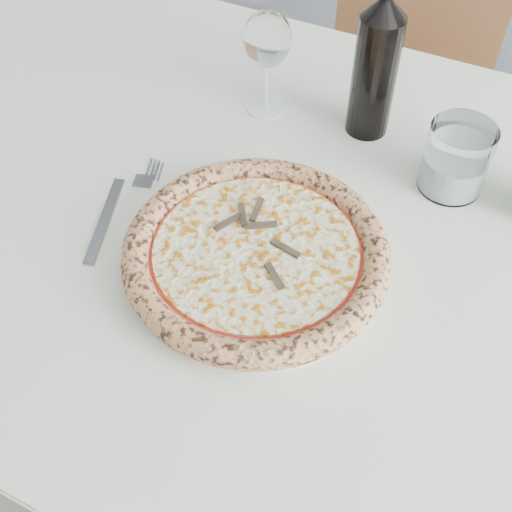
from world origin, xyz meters
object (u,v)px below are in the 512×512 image
Objects in this scene: wine_glass at (267,42)px; tumbler at (455,162)px; chair_far at (414,54)px; wine_bottle at (376,65)px; pizza at (256,253)px; dining_table at (291,256)px; plate at (256,262)px.

wine_glass reaches higher than tumbler.
chair_far is 0.68m from wine_bottle.
wine_bottle reaches higher than chair_far.
pizza is 3.31× the size of tumbler.
wine_bottle is (-0.15, 0.06, 0.07)m from tumbler.
wine_bottle is at bearing 86.98° from dining_table.
dining_table is 0.15m from pizza.
wine_bottle is at bearing 11.12° from wine_glass.
tumbler is at bearing 58.12° from pizza.
wine_bottle is at bearing 87.94° from pizza.
wine_bottle is (0.10, -0.59, 0.33)m from chair_far.
pizza is at bearing -120.00° from plate.
plate is at bearing -90.00° from dining_table.
tumbler is 0.38× the size of wine_bottle.
tumbler reaches higher than plate.
dining_table is at bearing 90.00° from plate.
chair_far is 0.74m from tumbler.
tumbler is (0.24, -0.65, 0.27)m from chair_far.
dining_table is at bearing 90.00° from pizza.
chair_far is 9.57× the size of tumbler.
wine_glass is at bearing -168.88° from wine_bottle.
wine_glass is at bearing 116.58° from pizza.
chair_far is at bearing 99.37° from wine_bottle.
wine_glass reaches higher than dining_table.
tumbler reaches higher than dining_table.
wine_glass is 1.64× the size of tumbler.
chair_far reaches higher than wine_glass.
dining_table is at bearing -93.02° from wine_bottle.
tumbler is (0.30, -0.03, -0.07)m from wine_glass.
wine_glass is 0.16m from wine_bottle.
dining_table is 1.71× the size of chair_far.
chair_far is at bearing 95.42° from pizza.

